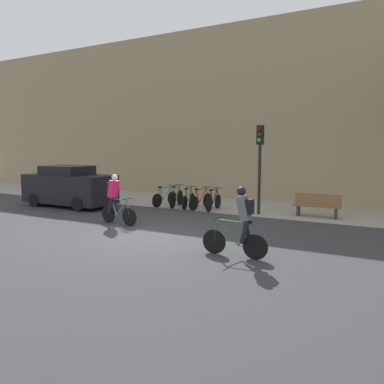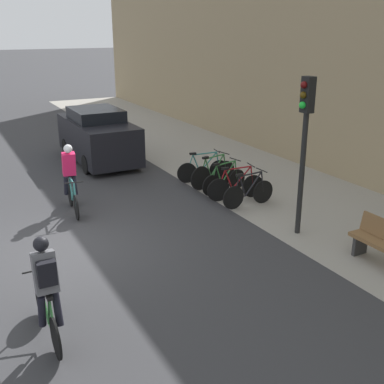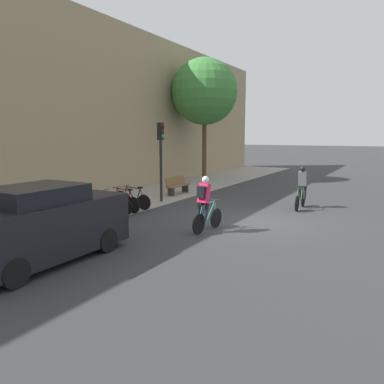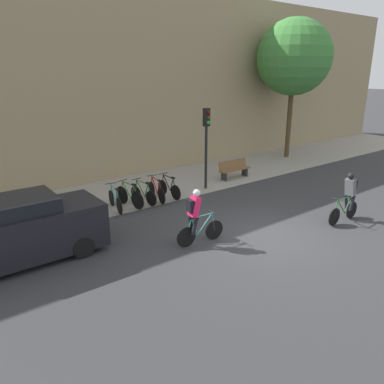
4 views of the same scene
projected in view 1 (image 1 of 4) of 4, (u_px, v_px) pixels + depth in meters
ground at (152, 236)px, 11.46m from camera, size 200.00×200.00×0.00m
kerb_strip at (234, 205)px, 17.36m from camera, size 44.00×4.50×0.01m
building_facade at (254, 112)px, 19.05m from camera, size 44.00×0.60×8.93m
cyclist_pink at (115, 197)px, 13.11m from camera, size 1.65×0.48×1.76m
cyclist_grey at (242, 220)px, 9.07m from camera, size 1.71×0.46×1.75m
parked_bike_0 at (165, 198)px, 17.14m from camera, size 0.46×1.65×0.95m
parked_bike_1 at (176, 198)px, 16.85m from camera, size 0.47×1.66×0.99m
parked_bike_2 at (188, 200)px, 16.56m from camera, size 0.46×1.55×0.94m
parked_bike_3 at (201, 200)px, 16.27m from camera, size 0.46×1.67×0.95m
parked_bike_4 at (214, 201)px, 15.99m from camera, size 0.46×1.59×0.95m
traffic_light_pole at (260, 153)px, 14.80m from camera, size 0.26×0.30×3.55m
bench at (317, 205)px, 14.44m from camera, size 1.75×0.44×0.89m
parked_car at (69, 187)px, 17.02m from camera, size 4.30×1.84×1.85m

